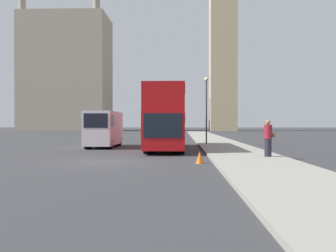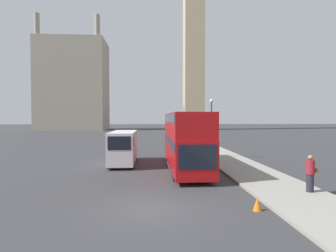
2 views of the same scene
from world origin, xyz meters
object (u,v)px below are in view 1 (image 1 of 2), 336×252
object	(u,v)px
red_double_decker_bus	(166,116)
pedestrian	(268,138)
white_van	(104,128)
street_lamp	(206,100)

from	to	relation	value
red_double_decker_bus	pedestrian	world-z (taller)	red_double_decker_bus
red_double_decker_bus	white_van	distance (m)	5.35
white_van	red_double_decker_bus	bearing A→B (deg)	-24.44
red_double_decker_bus	pedestrian	distance (m)	8.93
street_lamp	white_van	bearing A→B (deg)	-163.05
street_lamp	pedestrian	bearing A→B (deg)	-79.03
white_van	street_lamp	distance (m)	8.56
pedestrian	street_lamp	world-z (taller)	street_lamp
red_double_decker_bus	pedestrian	xyz separation A→B (m)	(5.33, -7.05, -1.26)
red_double_decker_bus	street_lamp	bearing A→B (deg)	56.13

